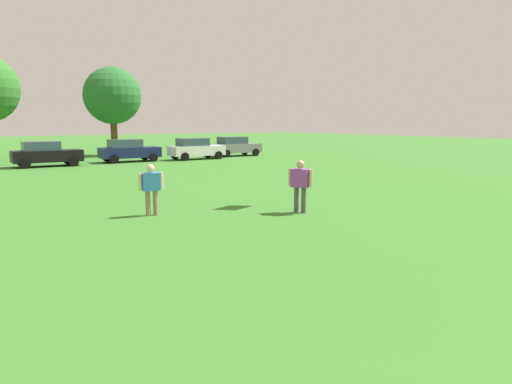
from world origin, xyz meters
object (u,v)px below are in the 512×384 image
object	(u,v)px
parked_car_white_4	(196,149)
tree_far_right	(112,96)
parked_car_navy_3	(129,150)
adult_bystander	(300,182)
parked_car_black_2	(46,154)
bystander_midfield	(151,185)
parked_car_gray_5	(235,146)

from	to	relation	value
parked_car_white_4	tree_far_right	world-z (taller)	tree_far_right
parked_car_navy_3	parked_car_white_4	distance (m)	5.23
adult_bystander	parked_car_black_2	size ratio (longest dim) A/B	0.40
bystander_midfield	parked_car_white_4	xyz separation A→B (m)	(11.08, 19.26, -0.11)
adult_bystander	parked_car_gray_5	world-z (taller)	adult_bystander
adult_bystander	parked_car_navy_3	distance (m)	22.23
adult_bystander	parked_car_white_4	distance (m)	22.59
parked_car_white_4	parked_car_gray_5	xyz separation A→B (m)	(4.43, 1.29, 0.00)
parked_car_gray_5	adult_bystander	bearing A→B (deg)	-116.40
parked_car_gray_5	tree_far_right	world-z (taller)	tree_far_right
parked_car_navy_3	tree_far_right	bearing A→B (deg)	81.32
parked_car_navy_3	parked_car_gray_5	xyz separation A→B (m)	(9.61, 0.64, 0.00)
bystander_midfield	parked_car_black_2	distance (m)	19.38
parked_car_black_2	parked_car_white_4	xyz separation A→B (m)	(10.97, -0.12, 0.00)
parked_car_navy_3	parked_car_gray_5	bearing A→B (deg)	3.78
adult_bystander	parked_car_white_4	xyz separation A→B (m)	(6.89, 21.51, -0.16)
parked_car_black_2	parked_car_white_4	size ratio (longest dim) A/B	1.00
parked_car_navy_3	parked_car_white_4	bearing A→B (deg)	-7.14
parked_car_black_2	parked_car_white_4	world-z (taller)	same
adult_bystander	tree_far_right	distance (m)	29.60
tree_far_right	parked_car_black_2	bearing A→B (deg)	-132.24
adult_bystander	parked_car_navy_3	world-z (taller)	adult_bystander
parked_car_navy_3	tree_far_right	world-z (taller)	tree_far_right
parked_car_navy_3	parked_car_gray_5	size ratio (longest dim) A/B	1.00
adult_bystander	bystander_midfield	size ratio (longest dim) A/B	1.05
adult_bystander	parked_car_white_4	size ratio (longest dim) A/B	0.40
parked_car_white_4	adult_bystander	bearing A→B (deg)	-107.76
adult_bystander	parked_car_navy_3	size ratio (longest dim) A/B	0.40
adult_bystander	parked_car_gray_5	bearing A→B (deg)	123.96
bystander_midfield	parked_car_white_4	world-z (taller)	parked_car_white_4
parked_car_gray_5	parked_car_white_4	bearing A→B (deg)	-163.80
parked_car_black_2	bystander_midfield	bearing A→B (deg)	-90.33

